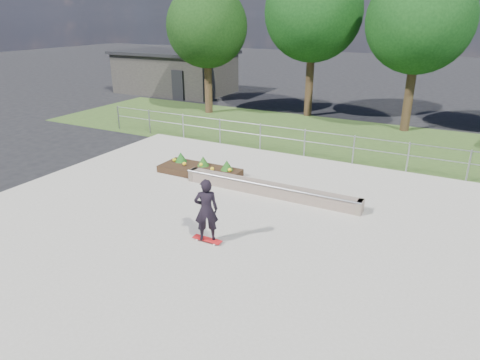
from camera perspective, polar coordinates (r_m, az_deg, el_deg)
name	(u,v)px	position (r m, az deg, el deg)	size (l,w,h in m)	color
ground	(207,235)	(11.59, -4.38, -7.29)	(120.00, 120.00, 0.00)	black
grass_verge	(329,137)	(21.06, 11.76, 5.62)	(30.00, 8.00, 0.02)	#2F481D
concrete_slab	(207,234)	(11.58, -4.39, -7.16)	(15.00, 15.00, 0.06)	#9D988B
fence	(305,139)	(17.64, 8.62, 5.36)	(20.06, 0.06, 1.20)	gray
building	(175,72)	(33.21, -8.61, 14.08)	(8.40, 5.40, 3.00)	#2A2825
tree_far_left	(207,27)	(25.46, -4.45, 19.68)	(4.55, 4.55, 7.15)	#382516
tree_mid_left	(313,12)	(24.89, 9.76, 21.16)	(5.25, 5.25, 8.25)	#302013
tree_mid_right	(420,21)	(22.70, 22.82, 18.97)	(4.90, 4.90, 7.70)	#2F2113
grind_ledge	(269,189)	(13.79, 3.89, -1.23)	(6.00, 0.44, 0.43)	#6B5A4E
planter_bed	(200,169)	(15.70, -5.31, 1.49)	(3.00, 1.20, 0.61)	black
skateboarder	(206,210)	(10.73, -4.53, -4.04)	(0.80, 0.65, 1.73)	white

